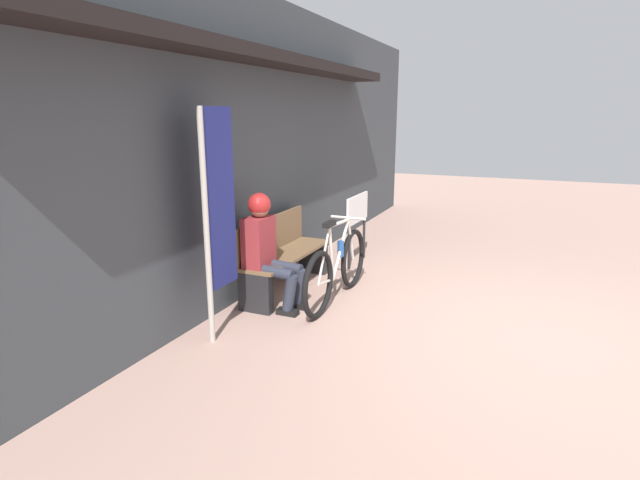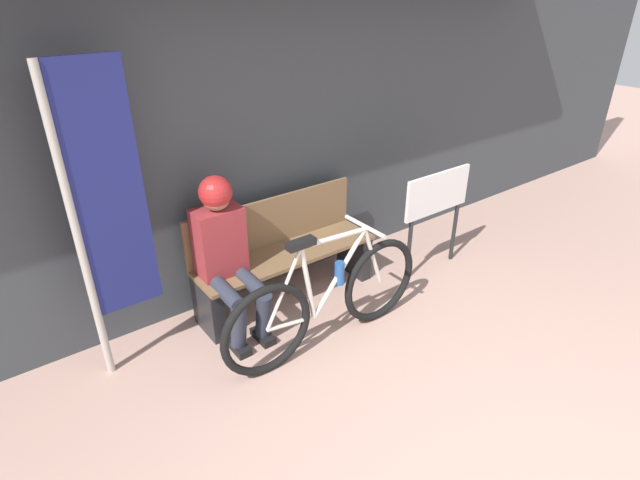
% 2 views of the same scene
% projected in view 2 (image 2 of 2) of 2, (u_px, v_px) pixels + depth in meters
% --- Properties ---
extents(storefront_wall, '(12.00, 0.56, 3.20)m').
position_uv_depth(storefront_wall, '(217.00, 91.00, 3.48)').
color(storefront_wall, '#3D4247').
rests_on(storefront_wall, ground_plane).
extents(park_bench_near, '(1.51, 0.42, 0.84)m').
position_uv_depth(park_bench_near, '(284.00, 256.00, 4.00)').
color(park_bench_near, brown).
rests_on(park_bench_near, ground_plane).
extents(bicycle, '(1.67, 0.40, 0.91)m').
position_uv_depth(bicycle, '(328.00, 300.00, 3.48)').
color(bicycle, black).
rests_on(bicycle, ground_plane).
extents(person_seated, '(0.34, 0.59, 1.19)m').
position_uv_depth(person_seated, '(225.00, 247.00, 3.50)').
color(person_seated, '#2D3342').
rests_on(person_seated, ground_plane).
extents(banner_pole, '(0.45, 0.05, 2.01)m').
position_uv_depth(banner_pole, '(101.00, 207.00, 2.93)').
color(banner_pole, '#B7B2A8').
rests_on(banner_pole, ground_plane).
extents(signboard, '(0.74, 0.04, 0.93)m').
position_uv_depth(signboard, '(437.00, 201.00, 4.26)').
color(signboard, '#232326').
rests_on(signboard, ground_plane).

